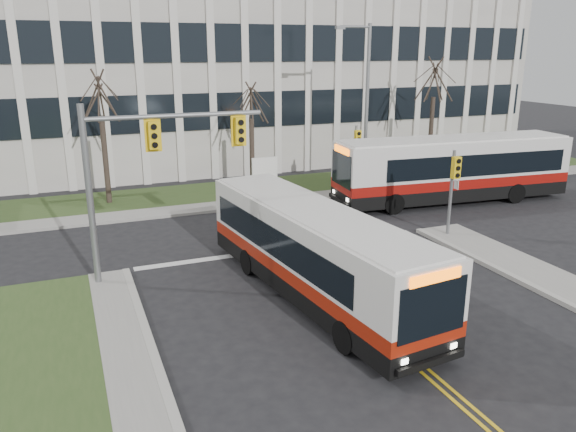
{
  "coord_description": "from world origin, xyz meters",
  "views": [
    {
      "loc": [
        -7.91,
        -11.92,
        7.87
      ],
      "look_at": [
        -0.58,
        6.3,
        2.0
      ],
      "focal_mm": 35.0,
      "sensor_mm": 36.0,
      "label": 1
    }
  ],
  "objects_px": {
    "streetlight": "(364,98)",
    "bus_cross": "(452,171)",
    "directory_sign": "(265,172)",
    "bus_main": "(314,254)"
  },
  "relations": [
    {
      "from": "streetlight",
      "to": "bus_cross",
      "type": "bearing_deg",
      "value": -56.27
    },
    {
      "from": "directory_sign",
      "to": "bus_cross",
      "type": "xyz_separation_m",
      "value": [
        8.48,
        -5.72,
        0.51
      ]
    },
    {
      "from": "streetlight",
      "to": "bus_main",
      "type": "relative_size",
      "value": 0.83
    },
    {
      "from": "streetlight",
      "to": "bus_cross",
      "type": "relative_size",
      "value": 0.73
    },
    {
      "from": "bus_main",
      "to": "bus_cross",
      "type": "distance_m",
      "value": 14.32
    },
    {
      "from": "streetlight",
      "to": "bus_cross",
      "type": "xyz_separation_m",
      "value": [
        2.95,
        -4.42,
        -3.51
      ]
    },
    {
      "from": "bus_main",
      "to": "bus_cross",
      "type": "bearing_deg",
      "value": 28.5
    },
    {
      "from": "bus_main",
      "to": "streetlight",
      "type": "bearing_deg",
      "value": 48.71
    },
    {
      "from": "bus_main",
      "to": "bus_cross",
      "type": "xyz_separation_m",
      "value": [
        11.74,
        8.19,
        0.21
      ]
    },
    {
      "from": "streetlight",
      "to": "directory_sign",
      "type": "height_order",
      "value": "streetlight"
    }
  ]
}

